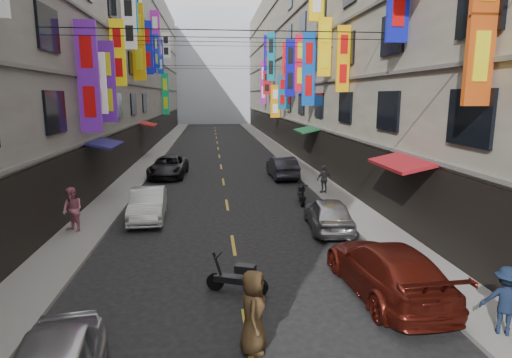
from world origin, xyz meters
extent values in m
cube|color=slate|center=(-6.00, 42.00, 0.06)|extent=(2.00, 90.00, 0.12)
cube|color=slate|center=(6.00, 42.00, 0.06)|extent=(2.00, 90.00, 0.12)
cube|color=gray|center=(-12.00, 42.00, 9.50)|extent=(10.00, 90.00, 19.00)
cube|color=black|center=(-6.95, 42.00, 1.50)|extent=(0.12, 85.50, 3.00)
cube|color=#66635E|center=(-6.94, 42.00, 3.20)|extent=(0.16, 90.00, 0.14)
cube|color=#66635E|center=(-6.94, 42.00, 6.40)|extent=(0.16, 90.00, 0.14)
cube|color=#66635E|center=(-6.94, 42.00, 9.60)|extent=(0.16, 90.00, 0.14)
cube|color=#66635E|center=(-6.94, 42.00, 12.80)|extent=(0.16, 90.00, 0.14)
cube|color=#ABA38F|center=(12.00, 42.00, 9.50)|extent=(10.00, 90.00, 19.00)
cube|color=black|center=(6.95, 42.00, 1.50)|extent=(0.12, 85.50, 3.00)
cube|color=#66635E|center=(6.94, 42.00, 3.20)|extent=(0.16, 90.00, 0.14)
cube|color=#66635E|center=(6.94, 42.00, 6.40)|extent=(0.16, 90.00, 0.14)
cube|color=#66635E|center=(6.94, 42.00, 9.60)|extent=(0.16, 90.00, 0.14)
cube|color=#66635E|center=(6.94, 42.00, 12.80)|extent=(0.16, 90.00, 0.14)
cube|color=#B5BDCA|center=(0.00, 92.00, 11.00)|extent=(18.00, 8.00, 22.00)
cube|color=#BA4311|center=(6.52, 14.17, 7.51)|extent=(0.75, 0.18, 4.70)
cylinder|color=black|center=(6.57, 14.17, 7.51)|extent=(0.85, 0.08, 0.08)
cube|color=#611C9E|center=(-6.41, 24.18, 6.31)|extent=(0.98, 0.18, 5.15)
cylinder|color=black|center=(-6.46, 24.18, 6.31)|extent=(1.08, 0.08, 0.08)
cube|color=white|center=(-6.47, 26.07, 6.08)|extent=(0.86, 0.18, 3.09)
cylinder|color=black|center=(-6.52, 26.07, 6.08)|extent=(0.96, 0.08, 0.08)
cube|color=#ECA20C|center=(6.54, 26.45, 7.42)|extent=(0.73, 0.18, 3.53)
cylinder|color=black|center=(6.59, 26.45, 7.42)|extent=(0.83, 0.08, 0.08)
cube|color=#571B94|center=(-6.46, 28.23, 6.20)|extent=(0.89, 0.18, 4.47)
cylinder|color=black|center=(-6.51, 28.23, 6.20)|extent=(0.99, 0.08, 0.08)
cube|color=yellow|center=(6.48, 30.24, 8.46)|extent=(0.84, 0.18, 3.58)
cylinder|color=black|center=(6.53, 30.24, 8.46)|extent=(0.94, 0.08, 0.08)
cube|color=yellow|center=(-6.45, 31.56, 8.10)|extent=(0.89, 0.18, 4.08)
cylinder|color=black|center=(-6.50, 31.56, 8.10)|extent=(0.99, 0.08, 0.08)
cube|color=#0F49B8|center=(6.43, 34.36, 7.35)|extent=(0.93, 0.18, 5.22)
cylinder|color=black|center=(6.48, 34.36, 7.35)|extent=(1.03, 0.08, 0.08)
cube|color=white|center=(-6.41, 35.82, 10.72)|extent=(0.98, 0.18, 3.89)
cylinder|color=black|center=(-6.46, 35.82, 10.72)|extent=(1.08, 0.08, 0.08)
cube|color=#0E85AB|center=(-6.49, 37.79, 12.19)|extent=(0.82, 0.18, 4.03)
cylinder|color=black|center=(-6.54, 37.79, 12.19)|extent=(0.92, 0.08, 0.08)
cube|color=red|center=(6.52, 37.96, 8.05)|extent=(0.76, 0.18, 4.48)
cylinder|color=black|center=(6.57, 37.96, 8.05)|extent=(0.86, 0.08, 0.08)
cube|color=#C38A0A|center=(-6.39, 39.52, 9.69)|extent=(1.03, 0.18, 6.01)
cylinder|color=black|center=(-6.44, 39.52, 9.69)|extent=(1.13, 0.08, 0.08)
cube|color=#0F0FB1|center=(6.47, 41.88, 7.89)|extent=(0.86, 0.18, 4.99)
cylinder|color=black|center=(6.52, 41.88, 7.89)|extent=(0.96, 0.08, 0.08)
cube|color=#0E18A6|center=(-6.37, 44.13, 9.76)|extent=(1.06, 0.18, 4.72)
cylinder|color=black|center=(-6.42, 44.13, 9.76)|extent=(1.16, 0.08, 0.08)
cube|color=red|center=(6.54, 44.43, 8.75)|extent=(0.72, 0.18, 3.25)
cylinder|color=black|center=(6.59, 44.43, 8.75)|extent=(0.82, 0.08, 0.08)
cube|color=#0C6294|center=(6.49, 46.15, 5.84)|extent=(0.82, 0.18, 3.40)
cylinder|color=black|center=(6.54, 46.15, 5.84)|extent=(0.92, 0.08, 0.08)
cube|color=#0E0EAC|center=(-6.49, 47.85, 9.55)|extent=(0.83, 0.18, 3.66)
cylinder|color=black|center=(-6.54, 47.85, 9.55)|extent=(0.93, 0.08, 0.08)
cube|color=#0E32A3|center=(-6.42, 50.35, 10.07)|extent=(0.96, 0.18, 3.43)
cylinder|color=black|center=(-6.47, 50.35, 10.07)|extent=(1.06, 0.08, 0.08)
cube|color=orange|center=(6.38, 50.05, 4.87)|extent=(1.04, 0.18, 3.52)
cylinder|color=black|center=(6.43, 50.05, 4.87)|extent=(1.14, 0.08, 0.08)
cube|color=purple|center=(-6.41, 51.55, 12.04)|extent=(0.98, 0.18, 4.66)
cylinder|color=black|center=(-6.46, 51.55, 12.04)|extent=(1.08, 0.08, 0.08)
cube|color=#0C7093|center=(6.44, 54.26, 9.97)|extent=(0.92, 0.18, 5.53)
cylinder|color=black|center=(6.49, 54.26, 9.97)|extent=(1.02, 0.08, 0.08)
cube|color=#0E33A4|center=(-6.54, 56.44, 10.03)|extent=(0.72, 0.18, 3.92)
cylinder|color=black|center=(-6.59, 56.44, 10.03)|extent=(0.82, 0.08, 0.08)
cube|color=#1D0EAC|center=(6.39, 56.34, 10.57)|extent=(1.03, 0.18, 4.24)
cylinder|color=black|center=(6.44, 56.34, 10.57)|extent=(1.13, 0.08, 0.08)
cube|color=red|center=(6.43, 57.68, 7.14)|extent=(0.93, 0.18, 2.98)
cylinder|color=black|center=(6.48, 57.68, 7.14)|extent=(1.03, 0.08, 0.08)
cube|color=#0D8F57|center=(-6.45, 59.89, 5.74)|extent=(0.90, 0.18, 5.28)
cylinder|color=black|center=(-6.50, 59.89, 5.74)|extent=(1.00, 0.08, 0.08)
cube|color=silver|center=(-6.37, 62.34, 11.98)|extent=(1.07, 0.18, 3.25)
cylinder|color=black|center=(-6.42, 62.34, 11.98)|extent=(1.17, 0.08, 0.08)
cube|color=#9C1C94|center=(6.52, 62.14, 7.24)|extent=(0.76, 0.18, 5.67)
cylinder|color=black|center=(6.57, 62.14, 7.24)|extent=(0.86, 0.08, 0.08)
cube|color=maroon|center=(6.30, 18.00, 3.00)|extent=(1.39, 3.20, 0.41)
cube|color=#1E1855|center=(-6.30, 26.00, 3.00)|extent=(1.39, 3.20, 0.41)
cube|color=#144D28|center=(6.30, 34.00, 3.00)|extent=(1.39, 3.20, 0.41)
cube|color=maroon|center=(-6.30, 42.00, 3.00)|extent=(1.39, 3.20, 0.41)
cylinder|color=black|center=(0.00, 22.00, 8.20)|extent=(14.00, 0.04, 0.04)
cylinder|color=black|center=(0.00, 36.00, 9.40)|extent=(14.00, 0.04, 0.04)
cylinder|color=black|center=(0.00, 50.00, 8.60)|extent=(14.00, 0.04, 0.04)
cube|color=gold|center=(0.00, 12.00, 0.01)|extent=(0.12, 2.20, 0.01)
cube|color=gold|center=(0.00, 18.00, 0.01)|extent=(0.12, 2.20, 0.01)
cube|color=gold|center=(0.00, 24.00, 0.01)|extent=(0.12, 2.20, 0.01)
cube|color=gold|center=(0.00, 30.00, 0.01)|extent=(0.12, 2.20, 0.01)
cube|color=gold|center=(0.00, 36.00, 0.01)|extent=(0.12, 2.20, 0.01)
cube|color=gold|center=(0.00, 42.00, 0.01)|extent=(0.12, 2.20, 0.01)
cube|color=gold|center=(0.00, 48.00, 0.01)|extent=(0.12, 2.20, 0.01)
cube|color=gold|center=(0.00, 54.00, 0.01)|extent=(0.12, 2.20, 0.01)
cube|color=gold|center=(0.00, 60.00, 0.01)|extent=(0.12, 2.20, 0.01)
cube|color=gold|center=(0.00, 66.00, 0.01)|extent=(0.12, 2.20, 0.01)
cube|color=gold|center=(0.00, 72.00, 0.01)|extent=(0.12, 2.20, 0.01)
cube|color=gold|center=(0.00, 78.00, 0.01)|extent=(0.12, 2.20, 0.01)
cylinder|color=black|center=(-0.71, 14.30, 0.25)|extent=(0.51, 0.30, 0.50)
cylinder|color=black|center=(0.49, 13.81, 0.25)|extent=(0.51, 0.30, 0.50)
cube|color=black|center=(-0.11, 14.06, 0.40)|extent=(1.32, 0.77, 0.18)
cube|color=black|center=(0.12, 13.97, 0.75)|extent=(0.63, 0.50, 0.22)
cylinder|color=black|center=(-0.62, 14.27, 0.70)|extent=(0.36, 0.21, 0.88)
cylinder|color=black|center=(-0.62, 14.27, 1.05)|extent=(0.24, 0.49, 0.06)
cylinder|color=black|center=(3.76, 23.24, 0.25)|extent=(0.17, 0.51, 0.50)
cylinder|color=black|center=(3.89, 24.53, 0.25)|extent=(0.17, 0.51, 0.50)
cube|color=black|center=(3.83, 23.88, 0.40)|extent=(0.43, 1.32, 0.18)
cube|color=black|center=(3.85, 24.13, 0.75)|extent=(0.38, 0.58, 0.22)
cylinder|color=black|center=(3.77, 23.34, 0.70)|extent=(0.12, 0.36, 0.88)
cylinder|color=black|center=(3.77, 23.34, 1.05)|extent=(0.50, 0.11, 0.06)
imported|color=silver|center=(-3.61, 21.81, 0.69)|extent=(1.67, 4.24, 1.37)
imported|color=black|center=(-3.67, 32.20, 0.70)|extent=(2.59, 5.14, 1.39)
imported|color=#57160F|center=(4.00, 13.55, 0.74)|extent=(2.36, 5.21, 1.48)
imported|color=#A8A7AC|center=(4.00, 19.46, 0.68)|extent=(1.93, 4.12, 1.36)
imported|color=#292831|center=(4.00, 30.97, 0.73)|extent=(1.66, 4.45, 1.45)
imported|color=#C5687E|center=(-6.26, 19.93, 1.02)|extent=(1.06, 1.00, 1.79)
imported|color=#121D33|center=(5.78, 11.16, 0.92)|extent=(1.15, 0.99, 1.59)
imported|color=#5D5D60|center=(5.48, 25.70, 0.89)|extent=(1.01, 0.74, 1.54)
imported|color=#4F381F|center=(0.07, 11.26, 0.92)|extent=(0.72, 0.97, 1.83)
camera|label=1|loc=(-0.76, 2.90, 5.43)|focal=30.00mm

